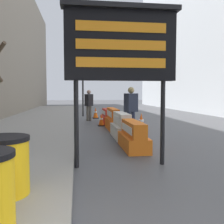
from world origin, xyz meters
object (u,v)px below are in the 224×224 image
object	(u,v)px
pedestrian_worker	(89,103)
traffic_cone_far	(96,113)
jersey_barrier_white	(122,127)
jersey_barrier_orange_far	(113,120)
jersey_barrier_red_striped	(107,117)
pedestrian_passerby	(131,107)
barrel_drum_middle	(3,166)
message_board	(121,46)
traffic_cone_mid	(101,120)
traffic_cone_near	(141,122)
jersey_barrier_orange_near	(133,137)
traffic_light_near_curb	(83,79)

from	to	relation	value
pedestrian_worker	traffic_cone_far	bearing A→B (deg)	-157.51
jersey_barrier_white	jersey_barrier_orange_far	xyz separation A→B (m)	(0.00, 2.27, 0.01)
jersey_barrier_white	traffic_cone_far	world-z (taller)	jersey_barrier_white
jersey_barrier_red_striped	pedestrian_passerby	world-z (taller)	pedestrian_passerby
jersey_barrier_white	pedestrian_passerby	bearing A→B (deg)	51.62
barrel_drum_middle	jersey_barrier_red_striped	distance (m)	10.21
message_board	traffic_cone_mid	bearing A→B (deg)	87.97
barrel_drum_middle	pedestrian_passerby	size ratio (longest dim) A/B	0.45
message_board	pedestrian_passerby	bearing A→B (deg)	75.16
jersey_barrier_red_striped	traffic_cone_far	world-z (taller)	jersey_barrier_red_striped
message_board	pedestrian_worker	xyz separation A→B (m)	(-0.23, 9.53, -1.53)
traffic_cone_near	pedestrian_worker	bearing A→B (deg)	113.86
traffic_cone_near	jersey_barrier_orange_near	bearing A→B (deg)	-107.62
barrel_drum_middle	jersey_barrier_red_striped	xyz separation A→B (m)	(2.60, 9.87, -0.24)
barrel_drum_middle	jersey_barrier_red_striped	size ratio (longest dim) A/B	0.46
traffic_cone_mid	traffic_cone_far	size ratio (longest dim) A/B	0.86
pedestrian_worker	message_board	bearing A→B (deg)	42.24
jersey_barrier_white	jersey_barrier_red_striped	bearing A→B (deg)	90.00
traffic_cone_far	barrel_drum_middle	bearing A→B (deg)	-99.82
jersey_barrier_red_striped	jersey_barrier_orange_near	bearing A→B (deg)	-90.00
jersey_barrier_red_striped	pedestrian_passerby	distance (m)	4.00
jersey_barrier_orange_far	traffic_cone_far	distance (m)	5.14
jersey_barrier_white	traffic_cone_near	distance (m)	1.84
barrel_drum_middle	traffic_cone_mid	size ratio (longest dim) A/B	1.36
jersey_barrier_orange_near	jersey_barrier_red_striped	world-z (taller)	jersey_barrier_orange_near
jersey_barrier_orange_near	traffic_light_near_curb	xyz separation A→B (m)	(-1.14, 10.76, 2.19)
jersey_barrier_red_striped	pedestrian_worker	size ratio (longest dim) A/B	1.01
jersey_barrier_orange_near	jersey_barrier_red_striped	xyz separation A→B (m)	(0.00, 6.42, -0.01)
traffic_cone_mid	traffic_cone_far	world-z (taller)	traffic_cone_far
jersey_barrier_red_striped	pedestrian_passerby	xyz separation A→B (m)	(0.46, -3.91, 0.73)
traffic_cone_near	jersey_barrier_red_striped	bearing A→B (deg)	109.97
traffic_cone_far	traffic_cone_mid	bearing A→B (deg)	-90.11
jersey_barrier_orange_far	traffic_cone_near	world-z (taller)	jersey_barrier_orange_far
jersey_barrier_orange_near	pedestrian_passerby	xyz separation A→B (m)	(0.46, 2.52, 0.73)
traffic_cone_far	pedestrian_worker	world-z (taller)	pedestrian_worker
jersey_barrier_white	traffic_light_near_curb	xyz separation A→B (m)	(-1.14, 8.82, 2.14)
jersey_barrier_orange_near	jersey_barrier_white	bearing A→B (deg)	90.00
jersey_barrier_red_striped	traffic_cone_far	size ratio (longest dim) A/B	2.55
pedestrian_passerby	jersey_barrier_orange_near	bearing A→B (deg)	-130.15
barrel_drum_middle	message_board	bearing A→B (deg)	42.50
pedestrian_passerby	traffic_cone_mid	bearing A→B (deg)	76.71
traffic_cone_near	pedestrian_worker	size ratio (longest dim) A/B	0.43
traffic_cone_near	traffic_cone_mid	bearing A→B (deg)	127.00
jersey_barrier_orange_near	traffic_light_near_curb	size ratio (longest dim) A/B	0.50
pedestrian_worker	pedestrian_passerby	bearing A→B (deg)	54.87
message_board	jersey_barrier_orange_near	world-z (taller)	message_board
traffic_cone_far	traffic_light_near_curb	xyz separation A→B (m)	(-0.75, 1.43, 2.19)
pedestrian_passerby	barrel_drum_middle	bearing A→B (deg)	-146.99
jersey_barrier_orange_far	pedestrian_passerby	distance (m)	1.87
traffic_cone_mid	traffic_cone_far	bearing A→B (deg)	89.89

